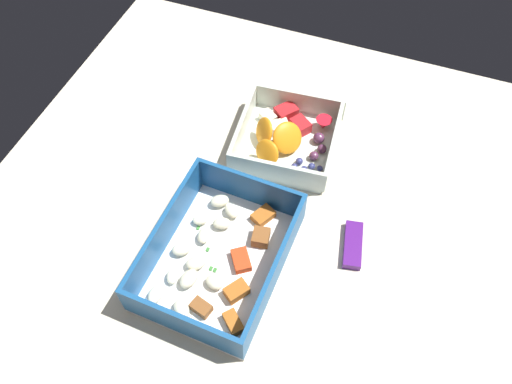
{
  "coord_description": "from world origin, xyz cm",
  "views": [
    {
      "loc": [
        36.41,
        13.72,
        63.85
      ],
      "look_at": [
        -1.6,
        -0.52,
        4.0
      ],
      "focal_mm": 35.26,
      "sensor_mm": 36.0,
      "label": 1
    }
  ],
  "objects_px": {
    "candy_bar": "(353,245)",
    "paper_cup_liner": "(314,95)",
    "pasta_container": "(219,256)",
    "fruit_bowl": "(287,138)"
  },
  "relations": [
    {
      "from": "pasta_container",
      "to": "fruit_bowl",
      "type": "relative_size",
      "value": 1.34
    },
    {
      "from": "candy_bar",
      "to": "pasta_container",
      "type": "bearing_deg",
      "value": -62.0
    },
    {
      "from": "pasta_container",
      "to": "candy_bar",
      "type": "xyz_separation_m",
      "value": [
        -0.09,
        0.16,
        -0.01
      ]
    },
    {
      "from": "candy_bar",
      "to": "paper_cup_liner",
      "type": "xyz_separation_m",
      "value": [
        -0.25,
        -0.13,
        0.0
      ]
    },
    {
      "from": "pasta_container",
      "to": "paper_cup_liner",
      "type": "relative_size",
      "value": 6.74
    },
    {
      "from": "pasta_container",
      "to": "fruit_bowl",
      "type": "height_order",
      "value": "pasta_container"
    },
    {
      "from": "fruit_bowl",
      "to": "paper_cup_liner",
      "type": "bearing_deg",
      "value": 173.64
    },
    {
      "from": "fruit_bowl",
      "to": "candy_bar",
      "type": "height_order",
      "value": "fruit_bowl"
    },
    {
      "from": "fruit_bowl",
      "to": "candy_bar",
      "type": "bearing_deg",
      "value": 45.54
    },
    {
      "from": "fruit_bowl",
      "to": "paper_cup_liner",
      "type": "height_order",
      "value": "fruit_bowl"
    }
  ]
}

